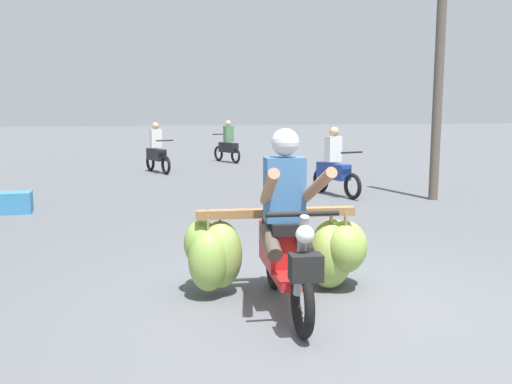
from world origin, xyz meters
The scene contains 7 objects.
ground_plane centered at (0.00, 0.00, 0.00)m, with size 120.00×120.00×0.00m, color #56595E.
motorbike_main_loaded centered at (-0.19, 0.50, 0.47)m, with size 1.87×1.85×1.58m.
motorbike_distant_ahead_left centered at (-0.42, 11.40, 0.57)m, with size 0.68×1.57×1.40m.
motorbike_distant_ahead_right centered at (2.17, 13.86, 0.57)m, with size 0.71×1.56×1.40m.
motorbike_distant_far_ahead centered at (2.70, 6.15, 0.57)m, with size 0.59×1.60×1.40m.
produce_crate centered at (-3.32, 5.70, 0.18)m, with size 0.56×0.40×0.36m, color teal.
utility_pole centered at (4.37, 5.13, 2.62)m, with size 0.18×0.18×5.25m, color brown.
Camera 1 is at (-1.80, -4.33, 1.73)m, focal length 39.00 mm.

